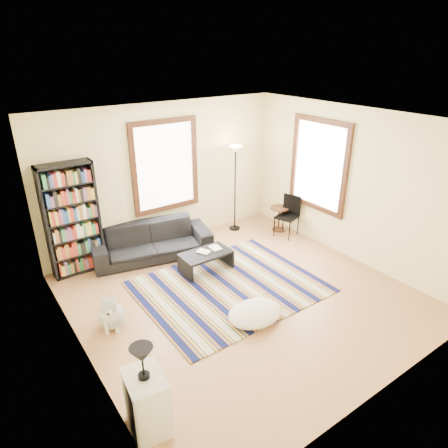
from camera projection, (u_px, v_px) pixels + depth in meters
floor at (242, 298)px, 6.53m from camera, size 5.00×5.00×0.10m
ceiling at (246, 118)px, 5.34m from camera, size 5.00×5.00×0.10m
wall_back at (164, 175)px, 7.83m from camera, size 5.00×0.10×2.80m
wall_front at (398, 298)px, 4.04m from camera, size 5.00×0.10×2.80m
wall_left at (68, 267)px, 4.60m from camera, size 0.10×5.00×2.80m
wall_right at (354, 185)px, 7.28m from camera, size 0.10×5.00×2.80m
window_back at (165, 166)px, 7.69m from camera, size 1.20×0.06×1.60m
window_right at (319, 165)px, 7.75m from camera, size 0.06×1.20×1.60m
rug at (229, 286)px, 6.74m from camera, size 2.92×2.33×0.02m
sofa at (152, 241)px, 7.59m from camera, size 2.36×1.34×0.65m
bookshelf at (72, 220)px, 6.83m from camera, size 0.90×0.30×2.00m
coffee_table at (206, 262)px, 7.17m from camera, size 0.99×0.69×0.36m
book_a at (201, 254)px, 7.04m from camera, size 0.28×0.25×0.02m
book_b at (211, 249)px, 7.21m from camera, size 0.19×0.25×0.02m
floor_cushion at (255, 313)px, 5.91m from camera, size 1.05×0.91×0.22m
floor_lamp at (235, 189)px, 8.49m from camera, size 0.37×0.37×1.86m
side_table at (279, 219)px, 8.70m from camera, size 0.47×0.47×0.54m
folding_chair at (287, 217)px, 8.40m from camera, size 0.52×0.51×0.86m
white_cabinet at (147, 403)px, 4.14m from camera, size 0.44×0.55×0.70m
table_lamp at (143, 363)px, 3.92m from camera, size 0.26×0.26×0.38m
dog at (111, 309)px, 5.70m from camera, size 0.62×0.71×0.60m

